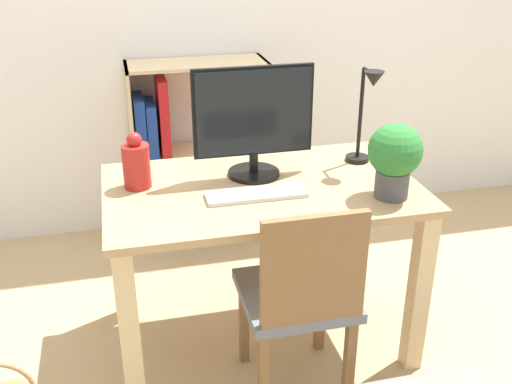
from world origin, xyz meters
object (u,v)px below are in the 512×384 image
at_px(monitor, 254,118).
at_px(bookshelf, 181,170).
at_px(potted_plant, 395,156).
at_px(vase, 136,164).
at_px(keyboard, 256,194).
at_px(chair, 301,295).
at_px(desk_lamp, 367,108).

height_order(monitor, bookshelf, monitor).
bearing_deg(potted_plant, vase, 161.26).
height_order(keyboard, potted_plant, potted_plant).
relative_size(keyboard, vase, 1.70).
xyz_separation_m(potted_plant, chair, (-0.38, -0.14, -0.44)).
xyz_separation_m(keyboard, vase, (-0.42, 0.19, 0.09)).
height_order(vase, bookshelf, bookshelf).
distance_m(vase, desk_lamp, 0.94).
xyz_separation_m(monitor, chair, (0.06, -0.46, -0.52)).
distance_m(vase, chair, 0.79).
bearing_deg(monitor, potted_plant, -35.58).
bearing_deg(potted_plant, keyboard, 166.39).
xyz_separation_m(desk_lamp, potted_plant, (-0.02, -0.31, -0.09)).
xyz_separation_m(monitor, keyboard, (-0.04, -0.20, -0.23)).
bearing_deg(desk_lamp, chair, -131.47).
bearing_deg(keyboard, bookshelf, 98.01).
height_order(potted_plant, chair, potted_plant).
bearing_deg(keyboard, desk_lamp, 20.84).
height_order(keyboard, vase, vase).
xyz_separation_m(potted_plant, bookshelf, (-0.64, 1.24, -0.50)).
xyz_separation_m(keyboard, desk_lamp, (0.50, 0.19, 0.24)).
bearing_deg(desk_lamp, keyboard, -159.16).
relative_size(monitor, desk_lamp, 1.17).
distance_m(monitor, vase, 0.48).
height_order(keyboard, chair, chair).
bearing_deg(keyboard, potted_plant, -13.61).
distance_m(keyboard, bookshelf, 1.18).
distance_m(monitor, potted_plant, 0.56).
bearing_deg(monitor, bookshelf, 102.06).
relative_size(vase, desk_lamp, 0.54).
bearing_deg(desk_lamp, monitor, 178.58).
height_order(vase, desk_lamp, desk_lamp).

